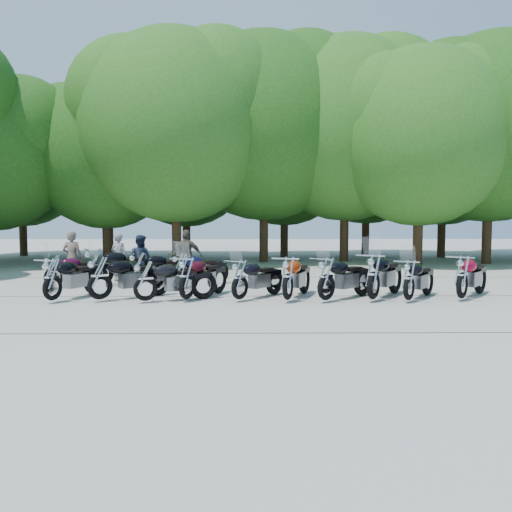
{
  "coord_description": "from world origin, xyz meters",
  "views": [
    {
      "loc": [
        -0.17,
        -11.97,
        2.04
      ],
      "look_at": [
        0.0,
        1.5,
        1.1
      ],
      "focal_mm": 35.0,
      "sensor_mm": 36.0,
      "label": 1
    }
  ],
  "objects_px": {
    "rider_1": "(140,260)",
    "motorcycle_11": "(96,265)",
    "motorcycle_3": "(187,276)",
    "motorcycle_4": "(240,278)",
    "motorcycle_0": "(52,278)",
    "motorcycle_2": "(145,279)",
    "rider_3": "(119,257)",
    "motorcycle_6": "(326,277)",
    "motorcycle_8": "(409,279)",
    "motorcycle_7": "(374,275)",
    "motorcycle_5": "(288,277)",
    "motorcycle_9": "(462,275)",
    "rider_0": "(72,258)",
    "motorcycle_12": "(139,268)",
    "motorcycle_1": "(100,276)",
    "motorcycle_13": "(181,269)",
    "rider_2": "(187,256)",
    "motorcycle_10": "(54,269)"
  },
  "relations": [
    {
      "from": "rider_1",
      "to": "motorcycle_11",
      "type": "bearing_deg",
      "value": 54.73
    },
    {
      "from": "motorcycle_3",
      "to": "motorcycle_4",
      "type": "bearing_deg",
      "value": -155.59
    },
    {
      "from": "motorcycle_0",
      "to": "motorcycle_2",
      "type": "bearing_deg",
      "value": -161.92
    },
    {
      "from": "rider_3",
      "to": "motorcycle_6",
      "type": "bearing_deg",
      "value": 164.66
    },
    {
      "from": "motorcycle_8",
      "to": "motorcycle_11",
      "type": "relative_size",
      "value": 0.88
    },
    {
      "from": "motorcycle_0",
      "to": "motorcycle_7",
      "type": "height_order",
      "value": "motorcycle_7"
    },
    {
      "from": "motorcycle_2",
      "to": "motorcycle_3",
      "type": "bearing_deg",
      "value": -101.73
    },
    {
      "from": "motorcycle_5",
      "to": "motorcycle_9",
      "type": "bearing_deg",
      "value": -157.17
    },
    {
      "from": "rider_0",
      "to": "motorcycle_5",
      "type": "bearing_deg",
      "value": 155.48
    },
    {
      "from": "motorcycle_4",
      "to": "motorcycle_8",
      "type": "relative_size",
      "value": 0.99
    },
    {
      "from": "motorcycle_7",
      "to": "motorcycle_5",
      "type": "bearing_deg",
      "value": 34.93
    },
    {
      "from": "rider_0",
      "to": "motorcycle_6",
      "type": "bearing_deg",
      "value": 158.21
    },
    {
      "from": "motorcycle_5",
      "to": "motorcycle_12",
      "type": "relative_size",
      "value": 1.05
    },
    {
      "from": "motorcycle_1",
      "to": "motorcycle_13",
      "type": "height_order",
      "value": "motorcycle_1"
    },
    {
      "from": "motorcycle_0",
      "to": "rider_2",
      "type": "xyz_separation_m",
      "value": [
        2.83,
        4.21,
        0.25
      ]
    },
    {
      "from": "motorcycle_5",
      "to": "rider_0",
      "type": "distance_m",
      "value": 7.54
    },
    {
      "from": "motorcycle_4",
      "to": "motorcycle_5",
      "type": "height_order",
      "value": "motorcycle_5"
    },
    {
      "from": "motorcycle_2",
      "to": "motorcycle_7",
      "type": "xyz_separation_m",
      "value": [
        5.73,
        0.13,
        0.09
      ]
    },
    {
      "from": "motorcycle_9",
      "to": "motorcycle_10",
      "type": "xyz_separation_m",
      "value": [
        -11.37,
        2.47,
        -0.08
      ]
    },
    {
      "from": "motorcycle_0",
      "to": "motorcycle_4",
      "type": "height_order",
      "value": "motorcycle_0"
    },
    {
      "from": "motorcycle_3",
      "to": "motorcycle_8",
      "type": "distance_m",
      "value": 5.6
    },
    {
      "from": "motorcycle_6",
      "to": "motorcycle_7",
      "type": "relative_size",
      "value": 0.93
    },
    {
      "from": "motorcycle_3",
      "to": "rider_2",
      "type": "distance_m",
      "value": 4.1
    },
    {
      "from": "motorcycle_1",
      "to": "motorcycle_8",
      "type": "distance_m",
      "value": 7.79
    },
    {
      "from": "motorcycle_2",
      "to": "motorcycle_8",
      "type": "xyz_separation_m",
      "value": [
        6.59,
        0.01,
        0.01
      ]
    },
    {
      "from": "motorcycle_12",
      "to": "rider_1",
      "type": "distance_m",
      "value": 0.94
    },
    {
      "from": "motorcycle_0",
      "to": "motorcycle_4",
      "type": "bearing_deg",
      "value": -158.58
    },
    {
      "from": "motorcycle_13",
      "to": "rider_1",
      "type": "bearing_deg",
      "value": 11.04
    },
    {
      "from": "motorcycle_0",
      "to": "motorcycle_1",
      "type": "relative_size",
      "value": 0.97
    },
    {
      "from": "motorcycle_8",
      "to": "rider_2",
      "type": "distance_m",
      "value": 7.46
    },
    {
      "from": "motorcycle_13",
      "to": "rider_3",
      "type": "bearing_deg",
      "value": 9.13
    },
    {
      "from": "rider_3",
      "to": "motorcycle_0",
      "type": "bearing_deg",
      "value": 103.21
    },
    {
      "from": "motorcycle_12",
      "to": "motorcycle_9",
      "type": "bearing_deg",
      "value": -130.46
    },
    {
      "from": "motorcycle_1",
      "to": "rider_0",
      "type": "relative_size",
      "value": 1.33
    },
    {
      "from": "motorcycle_10",
      "to": "motorcycle_0",
      "type": "bearing_deg",
      "value": 166.86
    },
    {
      "from": "motorcycle_9",
      "to": "motorcycle_1",
      "type": "bearing_deg",
      "value": 39.63
    },
    {
      "from": "rider_0",
      "to": "motorcycle_2",
      "type": "bearing_deg",
      "value": 134.03
    },
    {
      "from": "motorcycle_10",
      "to": "motorcycle_13",
      "type": "relative_size",
      "value": 0.96
    },
    {
      "from": "motorcycle_7",
      "to": "motorcycle_13",
      "type": "xyz_separation_m",
      "value": [
        -5.23,
        2.61,
        -0.08
      ]
    },
    {
      "from": "motorcycle_2",
      "to": "motorcycle_5",
      "type": "relative_size",
      "value": 0.92
    },
    {
      "from": "motorcycle_6",
      "to": "motorcycle_12",
      "type": "relative_size",
      "value": 1.04
    },
    {
      "from": "motorcycle_0",
      "to": "motorcycle_3",
      "type": "xyz_separation_m",
      "value": [
        3.34,
        0.15,
        0.01
      ]
    },
    {
      "from": "motorcycle_0",
      "to": "motorcycle_11",
      "type": "xyz_separation_m",
      "value": [
        0.21,
        2.83,
        0.06
      ]
    },
    {
      "from": "motorcycle_4",
      "to": "rider_1",
      "type": "relative_size",
      "value": 1.33
    },
    {
      "from": "rider_0",
      "to": "motorcycle_7",
      "type": "bearing_deg",
      "value": 161.95
    },
    {
      "from": "motorcycle_8",
      "to": "motorcycle_12",
      "type": "bearing_deg",
      "value": 14.98
    },
    {
      "from": "rider_1",
      "to": "rider_0",
      "type": "bearing_deg",
      "value": 22.43
    },
    {
      "from": "motorcycle_1",
      "to": "motorcycle_0",
      "type": "bearing_deg",
      "value": 56.7
    },
    {
      "from": "motorcycle_13",
      "to": "motorcycle_10",
      "type": "bearing_deg",
      "value": 46.54
    },
    {
      "from": "motorcycle_5",
      "to": "motorcycle_10",
      "type": "bearing_deg",
      "value": -0.45
    }
  ]
}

